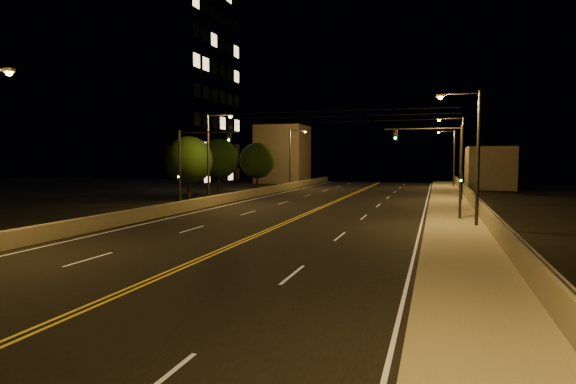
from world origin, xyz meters
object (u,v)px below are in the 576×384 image
(streetlight_3, at_px, (452,154))
(streetlight_5, at_px, (211,152))
(streetlight_6, at_px, (292,154))
(streetlight_1, at_px, (473,149))
(building_tower, at_px, (140,86))
(tree_1, at_px, (219,159))
(tree_2, at_px, (257,161))
(streetlight_2, at_px, (459,153))
(tree_0, at_px, (189,160))
(traffic_signal_right, at_px, (446,162))
(traffic_signal_left, at_px, (191,161))

(streetlight_3, height_order, streetlight_5, same)
(streetlight_3, relative_size, streetlight_6, 1.00)
(streetlight_1, height_order, streetlight_6, same)
(streetlight_5, bearing_deg, building_tower, 136.60)
(streetlight_3, xyz_separation_m, streetlight_5, (-21.39, -32.74, 0.00))
(tree_1, distance_m, tree_2, 5.80)
(streetlight_2, height_order, tree_2, streetlight_2)
(streetlight_2, xyz_separation_m, tree_1, (-27.58, 4.93, -0.63))
(building_tower, xyz_separation_m, tree_0, (16.17, -15.80, -10.15))
(streetlight_1, distance_m, streetlight_5, 23.16)
(streetlight_2, height_order, streetlight_5, same)
(streetlight_5, bearing_deg, streetlight_1, -22.51)
(streetlight_6, relative_size, building_tower, 0.28)
(streetlight_6, height_order, traffic_signal_right, streetlight_6)
(traffic_signal_left, bearing_deg, streetlight_2, 37.13)
(streetlight_5, bearing_deg, traffic_signal_left, -79.55)
(building_tower, bearing_deg, streetlight_5, -43.40)
(building_tower, relative_size, tree_2, 4.71)
(streetlight_1, xyz_separation_m, streetlight_2, (0.00, 18.50, 0.00))
(streetlight_6, xyz_separation_m, building_tower, (-20.32, -6.02, 9.40))
(streetlight_6, relative_size, tree_0, 1.28)
(streetlight_6, distance_m, tree_0, 22.22)
(streetlight_6, relative_size, traffic_signal_left, 1.28)
(traffic_signal_right, bearing_deg, tree_1, 142.11)
(streetlight_2, distance_m, building_tower, 43.82)
(tree_2, bearing_deg, tree_1, -123.10)
(streetlight_1, xyz_separation_m, building_tower, (-41.71, 28.08, 9.40))
(streetlight_3, distance_m, tree_0, 38.89)
(streetlight_1, height_order, streetlight_5, same)
(building_tower, distance_m, tree_2, 20.11)
(traffic_signal_right, relative_size, tree_1, 0.97)
(traffic_signal_right, bearing_deg, streetlight_5, 163.88)
(tree_1, bearing_deg, streetlight_1, -40.35)
(traffic_signal_left, distance_m, tree_2, 25.51)
(streetlight_2, height_order, streetlight_6, same)
(streetlight_6, xyz_separation_m, tree_2, (-3.02, -5.81, -0.86))
(streetlight_3, relative_size, streetlight_5, 1.00)
(streetlight_2, bearing_deg, traffic_signal_left, -142.87)
(streetlight_2, relative_size, streetlight_3, 1.00)
(streetlight_1, relative_size, tree_2, 1.31)
(streetlight_2, xyz_separation_m, traffic_signal_right, (-1.46, -15.39, -0.77))
(streetlight_5, xyz_separation_m, traffic_signal_left, (1.06, -5.76, -0.77))
(building_tower, height_order, tree_2, building_tower)
(streetlight_2, height_order, tree_1, streetlight_2)
(streetlight_6, bearing_deg, tree_1, -120.12)
(streetlight_3, bearing_deg, streetlight_1, -90.00)
(streetlight_3, xyz_separation_m, tree_0, (-25.54, -29.32, -0.75))
(streetlight_5, bearing_deg, tree_1, 113.02)
(streetlight_1, height_order, tree_2, streetlight_1)
(tree_0, bearing_deg, building_tower, 135.67)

